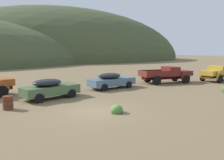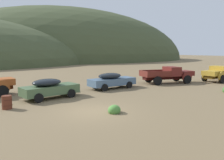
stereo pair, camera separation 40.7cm
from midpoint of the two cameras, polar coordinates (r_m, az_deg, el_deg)
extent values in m
plane|color=brown|center=(13.90, -5.07, -8.03)|extent=(300.00, 300.00, 0.00)
ellipsoid|color=#424C2D|center=(93.63, -12.21, 5.01)|extent=(104.79, 64.41, 41.45)
cube|color=#A34C1E|center=(21.01, -26.93, -0.44)|extent=(2.02, 2.02, 0.55)
cube|color=#B7B2A8|center=(21.17, -24.76, -0.34)|extent=(0.29, 1.19, 0.44)
cylinder|color=#A34C1E|center=(20.01, -26.98, -1.83)|extent=(1.21, 0.39, 1.20)
cylinder|color=black|center=(20.00, -26.91, -2.64)|extent=(0.99, 0.44, 0.96)
cube|color=#47603D|center=(18.12, -16.05, -2.45)|extent=(4.70, 2.90, 0.68)
ellipsoid|color=black|center=(17.91, -16.87, -0.65)|extent=(2.62, 2.12, 0.57)
ellipsoid|color=#47603D|center=(19.07, -10.77, -1.60)|extent=(1.31, 1.62, 0.61)
cylinder|color=black|center=(18.08, -10.89, -3.41)|extent=(0.71, 0.38, 0.68)
cylinder|color=black|center=(19.57, -13.65, -2.66)|extent=(0.71, 0.38, 0.68)
cylinder|color=black|center=(16.82, -18.77, -4.49)|extent=(0.71, 0.38, 0.68)
cylinder|color=black|center=(18.42, -21.04, -3.58)|extent=(0.71, 0.38, 0.68)
cube|color=slate|center=(22.08, -0.56, -0.42)|extent=(5.01, 2.48, 0.68)
ellipsoid|color=black|center=(21.84, -1.17, 1.07)|extent=(2.71, 1.89, 0.57)
ellipsoid|color=slate|center=(23.40, 3.72, 0.17)|extent=(1.27, 1.52, 0.61)
cylinder|color=black|center=(22.38, 3.82, -1.21)|extent=(0.70, 0.31, 0.68)
cylinder|color=black|center=(23.69, 1.13, -0.72)|extent=(0.70, 0.31, 0.68)
cylinder|color=black|center=(20.60, -2.50, -1.96)|extent=(0.70, 0.31, 0.68)
cylinder|color=black|center=(22.02, -5.00, -1.37)|extent=(0.70, 0.31, 0.68)
cube|color=black|center=(26.63, 13.28, 0.68)|extent=(5.96, 1.87, 0.36)
cube|color=maroon|center=(27.77, 17.12, 1.77)|extent=(2.10, 2.02, 0.55)
cube|color=#B7B2A8|center=(28.29, 18.54, 1.75)|extent=(0.26, 1.21, 0.44)
cylinder|color=maroon|center=(26.83, 17.95, 0.78)|extent=(1.21, 0.36, 1.20)
cylinder|color=maroon|center=(28.52, 15.47, 1.25)|extent=(1.21, 0.36, 1.20)
cube|color=maroon|center=(26.85, 14.34, 2.22)|extent=(1.65, 2.21, 1.05)
cube|color=black|center=(27.17, 15.44, 2.68)|extent=(0.31, 1.70, 0.59)
cube|color=maroon|center=(25.79, 10.25, 1.09)|extent=(3.26, 2.54, 0.12)
cube|color=maroon|center=(24.85, 11.44, 1.59)|extent=(2.95, 0.55, 0.55)
cube|color=maroon|center=(26.69, 9.19, 2.04)|extent=(2.95, 0.55, 0.55)
cube|color=maroon|center=(25.11, 7.42, 1.74)|extent=(0.42, 2.10, 0.55)
cylinder|color=black|center=(26.81, 17.99, 0.17)|extent=(0.99, 0.42, 0.96)
cylinder|color=black|center=(28.60, 15.39, 0.70)|extent=(0.99, 0.42, 0.96)
cylinder|color=black|center=(24.77, 10.95, -0.17)|extent=(0.99, 0.42, 0.96)
cylinder|color=black|center=(26.69, 8.64, 0.42)|extent=(0.99, 0.42, 0.96)
cube|color=#593D12|center=(30.86, 25.47, 1.06)|extent=(6.09, 2.04, 0.36)
cube|color=#B28928|center=(28.86, 23.52, 1.68)|extent=(2.18, 2.03, 0.55)
cube|color=#B7B2A8|center=(28.09, 22.64, 1.53)|extent=(0.29, 1.17, 0.44)
cylinder|color=#B28928|center=(29.61, 22.01, 1.20)|extent=(1.21, 0.39, 1.20)
cylinder|color=#B28928|center=(28.65, 25.51, 0.82)|extent=(1.21, 0.39, 1.20)
cube|color=#B28928|center=(30.29, 25.06, 2.32)|extent=(1.73, 2.19, 1.05)
cube|color=black|center=(29.72, 24.52, 2.67)|extent=(0.35, 1.65, 0.59)
cube|color=#A47826|center=(32.74, 25.24, 2.41)|extent=(3.01, 0.65, 0.55)
cylinder|color=black|center=(29.67, 21.89, 0.67)|extent=(0.99, 0.45, 0.96)
cylinder|color=black|center=(28.65, 25.57, 0.25)|extent=(0.99, 0.45, 0.96)
cylinder|color=black|center=(33.05, 25.31, 1.13)|extent=(0.99, 0.45, 0.96)
cylinder|color=#5B2819|center=(15.74, -25.82, -5.28)|extent=(0.62, 0.62, 0.87)
torus|color=#401C11|center=(15.71, -25.86, -4.66)|extent=(0.66, 0.66, 0.03)
torus|color=#401C11|center=(15.78, -25.79, -5.90)|extent=(0.66, 0.66, 0.03)
ellipsoid|color=#4C8438|center=(13.66, 0.38, -7.62)|extent=(0.69, 0.62, 0.55)
ellipsoid|color=#4C8438|center=(13.46, 0.34, -7.73)|extent=(0.78, 0.70, 0.65)
ellipsoid|color=#3D702D|center=(20.86, -10.89, -2.37)|extent=(0.77, 0.69, 0.71)
ellipsoid|color=#3D702D|center=(21.03, -10.91, -2.35)|extent=(0.85, 0.76, 0.63)
ellipsoid|color=#3D702D|center=(20.70, -11.18, -2.37)|extent=(0.99, 0.89, 0.81)
camera|label=1|loc=(0.20, -90.57, -0.07)|focal=35.66mm
camera|label=2|loc=(0.20, 89.43, 0.07)|focal=35.66mm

